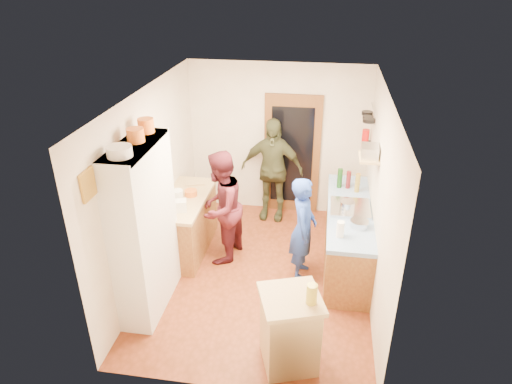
% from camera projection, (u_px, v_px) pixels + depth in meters
% --- Properties ---
extents(floor, '(3.00, 4.00, 0.02)m').
position_uv_depth(floor, '(260.00, 274.00, 6.54)').
color(floor, brown).
rests_on(floor, ground).
extents(ceiling, '(3.00, 4.00, 0.02)m').
position_uv_depth(ceiling, '(261.00, 94.00, 5.36)').
color(ceiling, silver).
rests_on(ceiling, ground).
extents(wall_back, '(3.00, 0.02, 2.60)m').
position_uv_depth(wall_back, '(278.00, 140.00, 7.72)').
color(wall_back, silver).
rests_on(wall_back, ground).
extents(wall_front, '(3.00, 0.02, 2.60)m').
position_uv_depth(wall_front, '(228.00, 291.00, 4.18)').
color(wall_front, silver).
rests_on(wall_front, ground).
extents(wall_left, '(0.02, 4.00, 2.60)m').
position_uv_depth(wall_left, '(150.00, 185.00, 6.16)').
color(wall_left, silver).
rests_on(wall_left, ground).
extents(wall_right, '(0.02, 4.00, 2.60)m').
position_uv_depth(wall_right, '(379.00, 201.00, 5.74)').
color(wall_right, silver).
rests_on(wall_right, ground).
extents(door_frame, '(0.95, 0.06, 2.10)m').
position_uv_depth(door_frame, '(292.00, 155.00, 7.76)').
color(door_frame, brown).
rests_on(door_frame, ground).
extents(door_glass, '(0.70, 0.02, 1.70)m').
position_uv_depth(door_glass, '(292.00, 156.00, 7.73)').
color(door_glass, black).
rests_on(door_glass, door_frame).
extents(hutch_body, '(0.40, 1.20, 2.20)m').
position_uv_depth(hutch_body, '(145.00, 230.00, 5.51)').
color(hutch_body, silver).
rests_on(hutch_body, ground).
extents(hutch_top_shelf, '(0.40, 1.14, 0.04)m').
position_uv_depth(hutch_top_shelf, '(134.00, 146.00, 5.02)').
color(hutch_top_shelf, silver).
rests_on(hutch_top_shelf, hutch_body).
extents(plate_stack, '(0.26, 0.26, 0.11)m').
position_uv_depth(plate_stack, '(119.00, 151.00, 4.68)').
color(plate_stack, white).
rests_on(plate_stack, hutch_top_shelf).
extents(orange_pot_a, '(0.19, 0.19, 0.16)m').
position_uv_depth(orange_pot_a, '(136.00, 135.00, 5.05)').
color(orange_pot_a, orange).
rests_on(orange_pot_a, hutch_top_shelf).
extents(orange_pot_b, '(0.19, 0.19, 0.17)m').
position_uv_depth(orange_pot_b, '(146.00, 126.00, 5.32)').
color(orange_pot_b, orange).
rests_on(orange_pot_b, hutch_top_shelf).
extents(left_counter_base, '(0.60, 1.40, 0.85)m').
position_uv_depth(left_counter_base, '(186.00, 225.00, 6.91)').
color(left_counter_base, olive).
rests_on(left_counter_base, ground).
extents(left_counter_top, '(0.64, 1.44, 0.05)m').
position_uv_depth(left_counter_top, '(184.00, 199.00, 6.70)').
color(left_counter_top, tan).
rests_on(left_counter_top, left_counter_base).
extents(toaster, '(0.25, 0.20, 0.16)m').
position_uv_depth(toaster, '(179.00, 206.00, 6.30)').
color(toaster, white).
rests_on(toaster, left_counter_top).
extents(kettle, '(0.20, 0.20, 0.18)m').
position_uv_depth(kettle, '(177.00, 196.00, 6.53)').
color(kettle, white).
rests_on(kettle, left_counter_top).
extents(orange_bowl, '(0.22, 0.22, 0.08)m').
position_uv_depth(orange_bowl, '(191.00, 193.00, 6.74)').
color(orange_bowl, orange).
rests_on(orange_bowl, left_counter_top).
extents(chopping_board, '(0.35, 0.30, 0.02)m').
position_uv_depth(chopping_board, '(195.00, 182.00, 7.12)').
color(chopping_board, tan).
rests_on(chopping_board, left_counter_top).
extents(right_counter_base, '(0.60, 2.20, 0.84)m').
position_uv_depth(right_counter_base, '(347.00, 237.00, 6.62)').
color(right_counter_base, olive).
rests_on(right_counter_base, ground).
extents(right_counter_top, '(0.62, 2.22, 0.06)m').
position_uv_depth(right_counter_top, '(350.00, 210.00, 6.42)').
color(right_counter_top, '#1F5AAE').
rests_on(right_counter_top, right_counter_base).
extents(hob, '(0.55, 0.58, 0.04)m').
position_uv_depth(hob, '(350.00, 208.00, 6.38)').
color(hob, silver).
rests_on(hob, right_counter_top).
extents(pot_on_hob, '(0.20, 0.20, 0.13)m').
position_uv_depth(pot_on_hob, '(347.00, 206.00, 6.25)').
color(pot_on_hob, silver).
rests_on(pot_on_hob, hob).
extents(bottle_a, '(0.08, 0.08, 0.31)m').
position_uv_depth(bottle_a, '(340.00, 178.00, 6.93)').
color(bottle_a, '#143F14').
rests_on(bottle_a, right_counter_top).
extents(bottle_b, '(0.08, 0.08, 0.28)m').
position_uv_depth(bottle_b, '(348.00, 180.00, 6.92)').
color(bottle_b, '#591419').
rests_on(bottle_b, right_counter_top).
extents(bottle_c, '(0.09, 0.09, 0.30)m').
position_uv_depth(bottle_c, '(357.00, 183.00, 6.80)').
color(bottle_c, olive).
rests_on(bottle_c, right_counter_top).
extents(paper_towel, '(0.12, 0.12, 0.21)m').
position_uv_depth(paper_towel, '(340.00, 229.00, 5.70)').
color(paper_towel, white).
rests_on(paper_towel, right_counter_top).
extents(mixing_bowl, '(0.31, 0.31, 0.09)m').
position_uv_depth(mixing_bowl, '(359.00, 224.00, 5.94)').
color(mixing_bowl, silver).
rests_on(mixing_bowl, right_counter_top).
extents(island_base, '(0.70, 0.70, 0.86)m').
position_uv_depth(island_base, '(290.00, 332.00, 4.91)').
color(island_base, tan).
rests_on(island_base, ground).
extents(island_top, '(0.79, 0.79, 0.05)m').
position_uv_depth(island_top, '(291.00, 299.00, 4.71)').
color(island_top, tan).
rests_on(island_top, island_base).
extents(cutting_board, '(0.42, 0.38, 0.02)m').
position_uv_depth(cutting_board, '(285.00, 296.00, 4.74)').
color(cutting_board, white).
rests_on(cutting_board, island_top).
extents(oil_jar, '(0.14, 0.14, 0.22)m').
position_uv_depth(oil_jar, '(312.00, 294.00, 4.56)').
color(oil_jar, '#AD9E2D').
rests_on(oil_jar, island_top).
extents(pan_rail, '(0.02, 0.65, 0.02)m').
position_uv_depth(pan_rail, '(373.00, 109.00, 6.75)').
color(pan_rail, silver).
rests_on(pan_rail, wall_right).
extents(pan_hang_a, '(0.18, 0.18, 0.05)m').
position_uv_depth(pan_hang_a, '(369.00, 120.00, 6.66)').
color(pan_hang_a, black).
rests_on(pan_hang_a, pan_rail).
extents(pan_hang_b, '(0.16, 0.16, 0.05)m').
position_uv_depth(pan_hang_b, '(368.00, 118.00, 6.85)').
color(pan_hang_b, black).
rests_on(pan_hang_b, pan_rail).
extents(pan_hang_c, '(0.17, 0.17, 0.05)m').
position_uv_depth(pan_hang_c, '(367.00, 113.00, 7.02)').
color(pan_hang_c, black).
rests_on(pan_hang_c, pan_rail).
extents(wall_shelf, '(0.26, 0.42, 0.03)m').
position_uv_depth(wall_shelf, '(369.00, 158.00, 5.97)').
color(wall_shelf, tan).
rests_on(wall_shelf, wall_right).
extents(radio, '(0.23, 0.31, 0.15)m').
position_uv_depth(radio, '(370.00, 151.00, 5.93)').
color(radio, silver).
rests_on(radio, wall_shelf).
extents(ext_bracket, '(0.06, 0.10, 0.04)m').
position_uv_depth(ext_bracket, '(369.00, 143.00, 7.17)').
color(ext_bracket, black).
rests_on(ext_bracket, wall_right).
extents(fire_extinguisher, '(0.11, 0.11, 0.32)m').
position_uv_depth(fire_extinguisher, '(365.00, 139.00, 7.16)').
color(fire_extinguisher, red).
rests_on(fire_extinguisher, wall_right).
extents(picture_frame, '(0.03, 0.25, 0.30)m').
position_uv_depth(picture_frame, '(88.00, 185.00, 4.45)').
color(picture_frame, gold).
rests_on(picture_frame, wall_left).
extents(person_hob, '(0.36, 0.55, 1.50)m').
position_uv_depth(person_hob, '(305.00, 230.00, 6.18)').
color(person_hob, '#213D9E').
rests_on(person_hob, ground).
extents(person_left, '(0.81, 0.94, 1.70)m').
position_uv_depth(person_left, '(224.00, 207.00, 6.55)').
color(person_left, '#48151E').
rests_on(person_left, ground).
extents(person_back, '(1.07, 0.50, 1.78)m').
position_uv_depth(person_back, '(273.00, 170.00, 7.61)').
color(person_back, '#3A3C24').
rests_on(person_back, ground).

